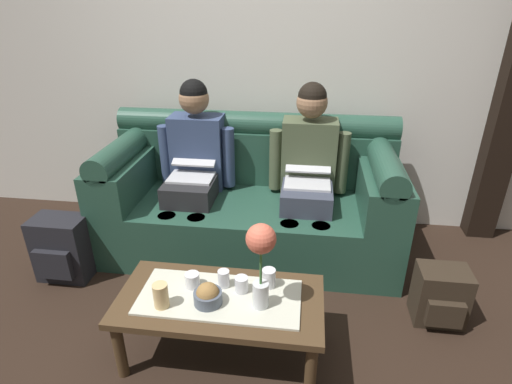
{
  "coord_description": "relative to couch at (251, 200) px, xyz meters",
  "views": [
    {
      "loc": [
        0.39,
        -1.48,
        1.74
      ],
      "look_at": [
        0.08,
        0.87,
        0.58
      ],
      "focal_mm": 28.62,
      "sensor_mm": 36.0,
      "label": 1
    }
  ],
  "objects": [
    {
      "name": "cup_far_center",
      "position": [
        0.1,
        -1.03,
        0.05
      ],
      "size": [
        0.07,
        0.07,
        0.08
      ],
      "primitive_type": "cylinder",
      "color": "silver",
      "rests_on": "coffee_table"
    },
    {
      "name": "person_right",
      "position": [
        0.41,
        -0.0,
        0.28
      ],
      "size": [
        0.56,
        0.67,
        1.22
      ],
      "color": "#383D4C",
      "rests_on": "ground_plane"
    },
    {
      "name": "backpack_left",
      "position": [
        -1.18,
        -0.57,
        -0.16
      ],
      "size": [
        0.34,
        0.27,
        0.44
      ],
      "color": "black",
      "rests_on": "ground_plane"
    },
    {
      "name": "couch",
      "position": [
        0.0,
        0.0,
        0.0
      ],
      "size": [
        2.08,
        0.88,
        0.96
      ],
      "color": "#234738",
      "rests_on": "ground_plane"
    },
    {
      "name": "backpack_right",
      "position": [
        1.2,
        -0.67,
        -0.2
      ],
      "size": [
        0.28,
        0.25,
        0.34
      ],
      "color": "#2D2319",
      "rests_on": "ground_plane"
    },
    {
      "name": "back_wall_patterned",
      "position": [
        0.0,
        0.53,
        1.08
      ],
      "size": [
        6.0,
        0.12,
        2.9
      ],
      "primitive_type": "cube",
      "color": "silver",
      "rests_on": "ground_plane"
    },
    {
      "name": "ground_plane",
      "position": [
        0.0,
        -1.17,
        -0.37
      ],
      "size": [
        14.0,
        14.0,
        0.0
      ],
      "primitive_type": "plane",
      "color": "black"
    },
    {
      "name": "snack_bowl",
      "position": [
        -0.05,
        -1.14,
        0.05
      ],
      "size": [
        0.14,
        0.14,
        0.11
      ],
      "color": "#4C5666",
      "rests_on": "coffee_table"
    },
    {
      "name": "cup_far_right",
      "position": [
        -0.26,
        -1.19,
        0.07
      ],
      "size": [
        0.07,
        0.07,
        0.13
      ],
      "primitive_type": "cylinder",
      "color": "#DBB77A",
      "rests_on": "coffee_table"
    },
    {
      "name": "flower_vase",
      "position": [
        0.21,
        -1.12,
        0.31
      ],
      "size": [
        0.14,
        0.14,
        0.45
      ],
      "color": "silver",
      "rests_on": "coffee_table"
    },
    {
      "name": "person_left",
      "position": [
        -0.41,
        -0.0,
        0.28
      ],
      "size": [
        0.56,
        0.67,
        1.22
      ],
      "color": "#232326",
      "rests_on": "ground_plane"
    },
    {
      "name": "cup_near_left",
      "position": [
        0.23,
        -0.97,
        0.06
      ],
      "size": [
        0.07,
        0.07,
        0.1
      ],
      "primitive_type": "cylinder",
      "color": "silver",
      "rests_on": "coffee_table"
    },
    {
      "name": "coffee_table",
      "position": [
        0.0,
        -1.08,
        -0.05
      ],
      "size": [
        1.03,
        0.51,
        0.38
      ],
      "color": "#47331E",
      "rests_on": "ground_plane"
    },
    {
      "name": "cup_far_left",
      "position": [
        0.01,
        -1.0,
        0.05
      ],
      "size": [
        0.06,
        0.06,
        0.09
      ],
      "primitive_type": "cylinder",
      "color": "silver",
      "rests_on": "coffee_table"
    },
    {
      "name": "cup_near_right",
      "position": [
        -0.15,
        -1.03,
        0.05
      ],
      "size": [
        0.07,
        0.07,
        0.08
      ],
      "primitive_type": "cylinder",
      "color": "silver",
      "rests_on": "coffee_table"
    }
  ]
}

